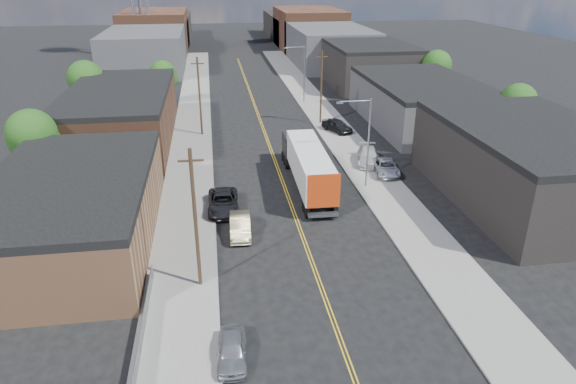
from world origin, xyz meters
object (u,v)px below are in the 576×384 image
object	(u,v)px
car_left_a	(232,350)
car_left_c	(223,202)
car_right_lot_c	(337,125)
semi_truck	(306,162)
car_right_lot_b	(368,156)
car_right_lot_a	(385,167)
car_left_b	(240,226)

from	to	relation	value
car_left_a	car_left_c	bearing A→B (deg)	92.82
car_right_lot_c	car_left_a	bearing A→B (deg)	-137.05
semi_truck	car_right_lot_c	distance (m)	18.46
car_left_a	car_right_lot_b	distance (m)	33.31
car_left_a	car_right_lot_b	bearing A→B (deg)	63.68
car_right_lot_c	car_right_lot_a	bearing A→B (deg)	-110.35
semi_truck	car_left_a	bearing A→B (deg)	-108.36
car_left_b	car_right_lot_a	distance (m)	19.39
car_right_lot_a	car_left_c	bearing A→B (deg)	-155.29
car_left_a	car_left_b	xyz separation A→B (m)	(1.40, 14.69, 0.09)
car_right_lot_a	car_right_lot_b	size ratio (longest dim) A/B	0.93
car_left_b	car_right_lot_b	world-z (taller)	car_right_lot_b
car_left_b	car_left_c	distance (m)	4.89
car_right_lot_a	car_right_lot_b	world-z (taller)	car_right_lot_b
car_left_a	car_right_lot_a	world-z (taller)	car_right_lot_a
car_left_b	car_left_c	world-z (taller)	car_left_c
car_right_lot_a	semi_truck	bearing A→B (deg)	-165.80
semi_truck	car_right_lot_b	bearing A→B (deg)	32.40
car_right_lot_b	car_right_lot_c	size ratio (longest dim) A/B	1.15
car_left_c	car_right_lot_a	xyz separation A→B (m)	(17.22, 6.21, 0.06)
semi_truck	car_left_b	size ratio (longest dim) A/B	3.50
semi_truck	car_right_lot_a	world-z (taller)	semi_truck
car_right_lot_b	car_left_c	bearing A→B (deg)	-136.13
car_left_a	car_right_lot_a	bearing A→B (deg)	59.19
car_left_b	car_left_c	bearing A→B (deg)	106.56
car_left_c	semi_truck	bearing A→B (deg)	30.57
semi_truck	car_right_lot_a	xyz separation A→B (m)	(8.76, 1.44, -1.60)
semi_truck	car_right_lot_c	world-z (taller)	semi_truck
semi_truck	car_left_a	size ratio (longest dim) A/B	4.10
car_left_b	car_right_lot_c	xyz separation A→B (m)	(14.49, 26.42, 0.20)
car_right_lot_b	car_left_b	bearing A→B (deg)	-123.03
car_left_c	car_right_lot_b	distance (m)	18.88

